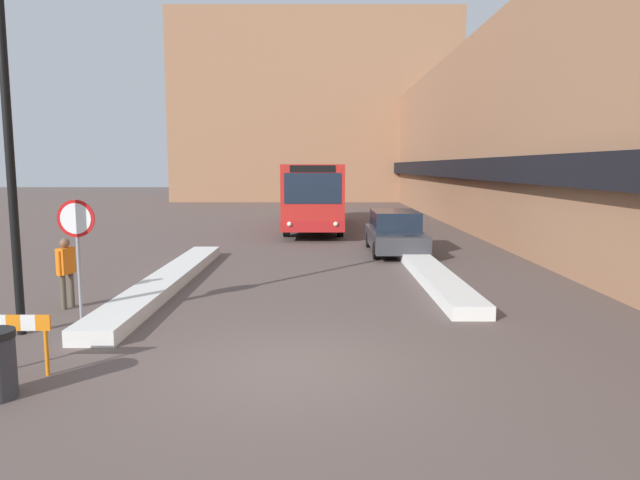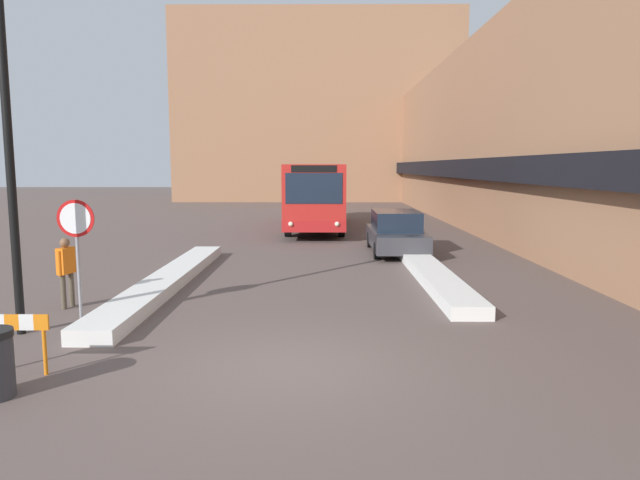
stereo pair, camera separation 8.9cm
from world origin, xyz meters
TOP-DOWN VIEW (x-y plane):
  - ground_plane at (0.00, 0.00)m, footprint 160.00×160.00m
  - building_row_right at (9.97, 24.00)m, footprint 5.50×60.00m
  - building_backdrop_far at (0.00, 46.09)m, footprint 26.00×8.00m
  - snow_bank_left at (-3.60, 6.25)m, footprint 0.90×10.56m
  - snow_bank_right at (3.60, 7.95)m, footprint 0.90×10.52m
  - city_bus at (0.15, 20.53)m, footprint 2.70×11.63m
  - parked_car_front at (3.20, 12.11)m, footprint 1.86×4.69m
  - stop_sign at (-4.47, 2.79)m, footprint 0.76×0.08m
  - street_lamp at (-4.94, 1.81)m, footprint 1.46×0.36m
  - pedestrian at (-5.20, 3.82)m, footprint 0.29×0.50m
  - construction_barricade at (-4.15, -0.34)m, footprint 1.10×0.06m

SIDE VIEW (x-z plane):
  - ground_plane at x=0.00m, z-range 0.00..0.00m
  - snow_bank_right at x=3.60m, z-range 0.00..0.30m
  - snow_bank_left at x=-3.60m, z-range 0.00..0.31m
  - construction_barricade at x=-4.15m, z-range 0.20..1.14m
  - parked_car_front at x=3.20m, z-range -0.01..1.53m
  - pedestrian at x=-5.20m, z-range 0.16..1.74m
  - city_bus at x=0.15m, z-range 0.14..3.38m
  - stop_sign at x=-4.47m, z-range 0.57..3.05m
  - street_lamp at x=-4.94m, z-range 0.79..7.86m
  - building_row_right at x=9.97m, z-range -0.02..9.26m
  - building_backdrop_far at x=0.00m, z-range 0.00..16.92m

